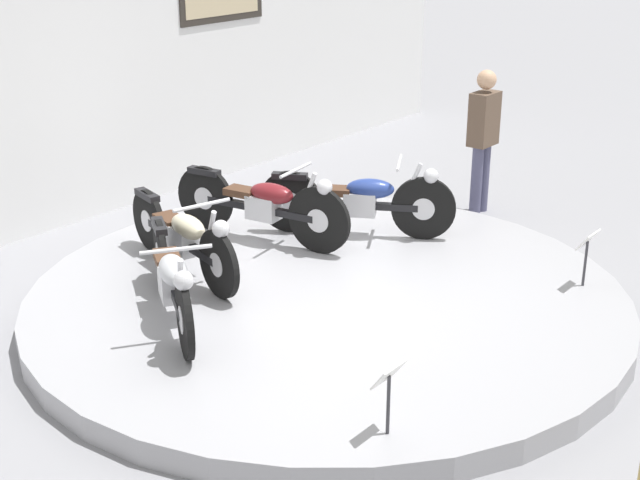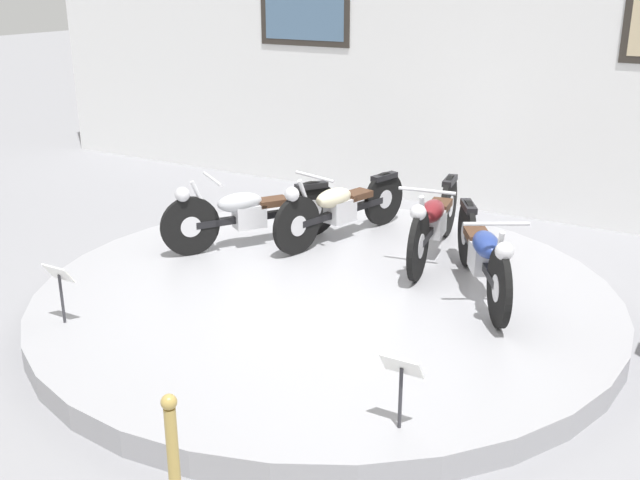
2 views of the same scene
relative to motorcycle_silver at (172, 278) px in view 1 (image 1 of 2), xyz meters
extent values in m
plane|color=gray|center=(1.26, -0.58, -0.57)|extent=(60.00, 60.00, 0.00)
cylinder|color=#99999E|center=(1.26, -0.58, -0.47)|extent=(5.24, 5.24, 0.20)
cube|color=white|center=(1.26, 3.12, 1.67)|extent=(14.00, 0.20, 4.48)
cylinder|color=black|center=(-0.35, -0.52, -0.07)|extent=(0.39, 0.54, 0.61)
cylinder|color=silver|center=(-0.35, -0.52, -0.07)|extent=(0.17, 0.21, 0.21)
cylinder|color=black|center=(0.40, 0.60, -0.07)|extent=(0.39, 0.54, 0.61)
cylinder|color=silver|center=(0.40, 0.60, -0.07)|extent=(0.17, 0.21, 0.21)
cube|color=black|center=(0.02, 0.04, -0.07)|extent=(0.75, 1.07, 0.07)
cube|color=silver|center=(0.00, 0.00, -0.05)|extent=(0.34, 0.38, 0.24)
ellipsoid|color=#B2B5BA|center=(-0.05, -0.08, 0.11)|extent=(0.45, 0.52, 0.20)
cube|color=#472D1E|center=(0.15, 0.22, 0.07)|extent=(0.34, 0.38, 0.07)
cube|color=black|center=(0.40, 0.60, 0.19)|extent=(0.28, 0.35, 0.06)
cylinder|color=silver|center=(-0.27, -0.40, 0.13)|extent=(0.18, 0.23, 0.54)
cylinder|color=silver|center=(-0.21, -0.31, 0.39)|extent=(0.47, 0.33, 0.03)
sphere|color=silver|center=(-0.39, -0.57, 0.27)|extent=(0.15, 0.15, 0.15)
cylinder|color=black|center=(0.56, 0.04, -0.07)|extent=(0.21, 0.60, 0.60)
cylinder|color=silver|center=(0.56, 0.04, -0.07)|extent=(0.12, 0.22, 0.21)
cylinder|color=black|center=(0.91, 1.34, -0.07)|extent=(0.21, 0.60, 0.60)
cylinder|color=silver|center=(0.91, 1.34, -0.07)|extent=(0.12, 0.22, 0.21)
cube|color=black|center=(0.73, 0.69, -0.07)|extent=(0.39, 1.22, 0.07)
cube|color=silver|center=(0.72, 0.65, -0.05)|extent=(0.28, 0.36, 0.24)
ellipsoid|color=beige|center=(0.70, 0.56, 0.11)|extent=(0.34, 0.52, 0.20)
cube|color=#472D1E|center=(0.79, 0.91, 0.07)|extent=(0.28, 0.36, 0.07)
cube|color=black|center=(0.91, 1.34, 0.19)|extent=(0.19, 0.37, 0.06)
cylinder|color=silver|center=(0.60, 0.18, 0.13)|extent=(0.11, 0.25, 0.54)
cylinder|color=silver|center=(0.63, 0.29, 0.39)|extent=(0.53, 0.17, 0.03)
sphere|color=silver|center=(0.54, -0.02, 0.27)|extent=(0.15, 0.15, 0.15)
cylinder|color=black|center=(1.89, 0.03, -0.04)|extent=(0.16, 0.66, 0.66)
cylinder|color=silver|center=(1.89, 0.03, -0.04)|extent=(0.10, 0.24, 0.23)
cylinder|color=black|center=(1.67, 1.36, -0.04)|extent=(0.16, 0.66, 0.66)
cylinder|color=silver|center=(1.67, 1.36, -0.04)|extent=(0.10, 0.24, 0.23)
cube|color=black|center=(1.78, 0.69, -0.04)|extent=(0.27, 1.24, 0.07)
cube|color=silver|center=(1.79, 0.65, -0.02)|extent=(0.25, 0.35, 0.24)
ellipsoid|color=maroon|center=(1.80, 0.55, 0.14)|extent=(0.29, 0.51, 0.20)
cube|color=#472D1E|center=(1.75, 0.91, 0.10)|extent=(0.25, 0.35, 0.07)
cube|color=black|center=(1.67, 1.36, 0.24)|extent=(0.16, 0.37, 0.06)
cylinder|color=silver|center=(1.87, 0.17, 0.16)|extent=(0.08, 0.25, 0.54)
cylinder|color=silver|center=(1.85, 0.28, 0.42)|extent=(0.54, 0.12, 0.03)
sphere|color=silver|center=(1.90, -0.03, 0.30)|extent=(0.15, 0.15, 0.15)
cylinder|color=black|center=(2.83, -0.55, -0.05)|extent=(0.37, 0.58, 0.64)
cylinder|color=silver|center=(2.83, -0.55, -0.05)|extent=(0.17, 0.23, 0.23)
cylinder|color=black|center=(2.15, 0.62, -0.05)|extent=(0.37, 0.58, 0.64)
cylinder|color=silver|center=(2.15, 0.62, -0.05)|extent=(0.17, 0.23, 0.23)
cube|color=black|center=(2.49, 0.04, -0.05)|extent=(0.69, 1.11, 0.07)
cube|color=silver|center=(2.51, 0.00, -0.03)|extent=(0.33, 0.38, 0.24)
ellipsoid|color=navy|center=(2.56, -0.08, 0.13)|extent=(0.43, 0.53, 0.20)
cube|color=#472D1E|center=(2.38, 0.23, 0.09)|extent=(0.33, 0.38, 0.07)
cube|color=black|center=(2.15, 0.62, 0.22)|extent=(0.27, 0.36, 0.06)
cylinder|color=silver|center=(2.76, -0.42, 0.15)|extent=(0.17, 0.24, 0.54)
cylinder|color=silver|center=(2.70, -0.32, 0.41)|extent=(0.48, 0.30, 0.03)
sphere|color=silver|center=(2.86, -0.60, 0.29)|extent=(0.15, 0.15, 0.15)
cylinder|color=#333338|center=(-0.24, -2.28, -0.16)|extent=(0.02, 0.02, 0.42)
cube|color=white|center=(-0.24, -2.28, 0.06)|extent=(0.26, 0.11, 0.15)
cylinder|color=#333338|center=(2.76, -2.28, -0.16)|extent=(0.02, 0.02, 0.42)
cube|color=white|center=(2.76, -2.28, 0.06)|extent=(0.26, 0.11, 0.15)
cylinder|color=#4C4C6B|center=(4.33, -0.30, -0.17)|extent=(0.13, 0.13, 0.80)
cylinder|color=#4C4C6B|center=(4.49, -0.30, -0.17)|extent=(0.13, 0.13, 0.80)
cube|color=brown|center=(4.41, -0.30, 0.53)|extent=(0.36, 0.22, 0.60)
sphere|color=tan|center=(4.41, -0.30, 0.97)|extent=(0.22, 0.22, 0.22)
camera|label=1|loc=(-4.30, -5.03, 2.86)|focal=50.00mm
camera|label=2|loc=(4.36, -6.04, 2.32)|focal=42.00mm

